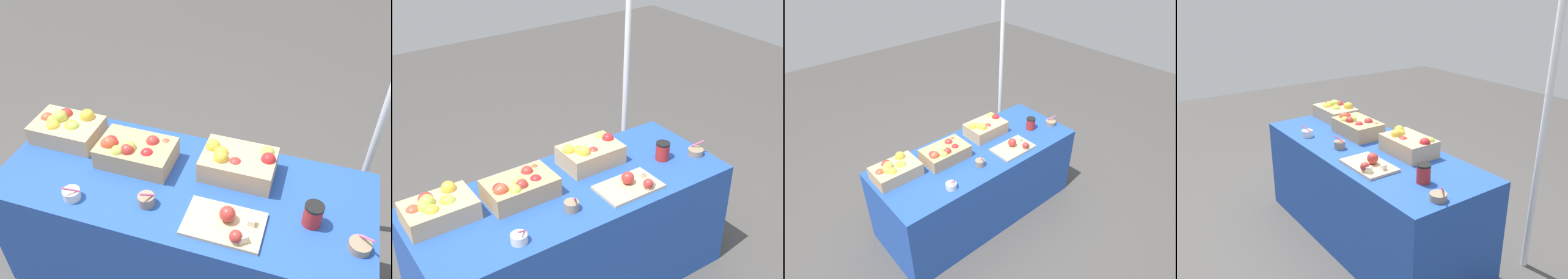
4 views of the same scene
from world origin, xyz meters
TOP-DOWN VIEW (x-y plane):
  - ground_plane at (0.00, 0.00)m, footprint 10.00×10.00m
  - table at (0.00, 0.00)m, footprint 1.90×0.76m
  - apple_crate_left at (-0.74, 0.15)m, footprint 0.37×0.25m
  - apple_crate_middle at (-0.29, 0.08)m, footprint 0.39×0.25m
  - apple_crate_right at (0.25, 0.16)m, footprint 0.37×0.25m
  - cutting_board_front at (0.28, -0.20)m, footprint 0.37×0.24m
  - sample_bowl_near at (0.86, -0.14)m, footprint 0.10×0.10m
  - sample_bowl_mid at (-0.12, -0.18)m, footprint 0.08×0.08m
  - sample_bowl_far at (-0.48, -0.26)m, footprint 0.09×0.09m
  - coffee_cup at (0.65, -0.06)m, footprint 0.09×0.09m
  - tent_pole at (0.93, 0.68)m, footprint 0.04×0.04m

SIDE VIEW (x-z plane):
  - ground_plane at x=0.00m, z-range 0.00..0.00m
  - table at x=0.00m, z-range 0.00..0.74m
  - sample_bowl_near at x=0.86m, z-range 0.71..0.81m
  - cutting_board_front at x=0.28m, z-range 0.72..0.81m
  - sample_bowl_far at x=-0.48m, z-range 0.72..0.82m
  - sample_bowl_mid at x=-0.12m, z-range 0.72..0.82m
  - coffee_cup at x=0.65m, z-range 0.74..0.86m
  - apple_crate_left at x=-0.74m, z-range 0.73..0.89m
  - apple_crate_middle at x=-0.29m, z-range 0.73..0.89m
  - apple_crate_right at x=0.25m, z-range 0.73..0.89m
  - tent_pole at x=0.93m, z-range 0.00..2.02m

